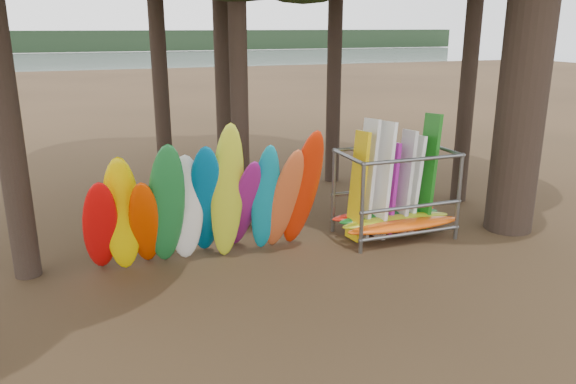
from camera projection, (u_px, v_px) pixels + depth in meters
name	position (u px, v px, depth m)	size (l,w,h in m)	color
ground	(339.00, 273.00, 11.61)	(120.00, 120.00, 0.00)	#47331E
lake	(120.00, 69.00, 65.57)	(160.00, 160.00, 0.00)	gray
far_shore	(100.00, 41.00, 109.96)	(160.00, 4.00, 4.00)	black
kayak_row	(206.00, 206.00, 11.68)	(5.02, 2.14, 3.26)	red
storage_rack	(395.00, 196.00, 13.47)	(2.97, 1.52, 2.93)	slate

